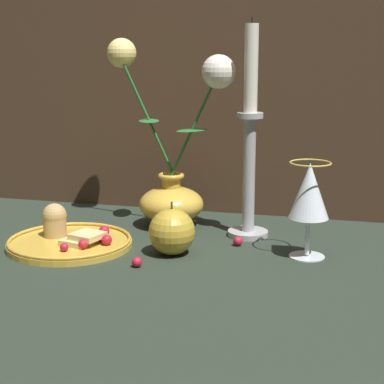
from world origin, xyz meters
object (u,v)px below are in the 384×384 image
Objects in this scene: wine_glass at (309,194)px; candlestick at (250,148)px; plate_with_pastries at (69,239)px; apple_beside_vase at (172,232)px; vase at (172,167)px.

candlestick is (-0.12, 0.10, 0.06)m from wine_glass.
apple_beside_vase is (0.19, 0.00, 0.03)m from plate_with_pastries.
wine_glass is at bearing 11.02° from apple_beside_vase.
vase is at bearing 169.49° from candlestick.
plate_with_pastries is at bearing -154.02° from candlestick.
wine_glass is 0.41× the size of candlestick.
plate_with_pastries is (-0.14, -0.17, -0.10)m from vase.
candlestick is 4.32× the size of apple_beside_vase.
vase is at bearing 106.07° from apple_beside_vase.
plate_with_pastries is 0.56× the size of candlestick.
plate_with_pastries is 1.36× the size of wine_glass.
candlestick is (0.30, 0.15, 0.15)m from plate_with_pastries.
candlestick is (0.16, -0.03, 0.05)m from vase.
candlestick reaches higher than vase.
apple_beside_vase is (-0.23, -0.04, -0.07)m from wine_glass.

